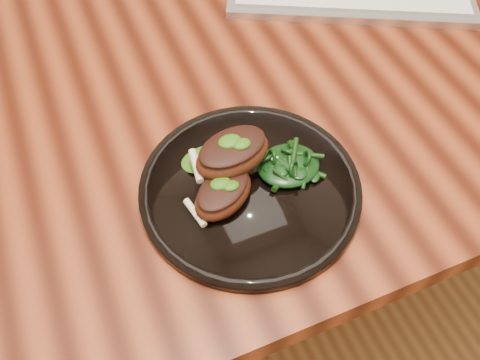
# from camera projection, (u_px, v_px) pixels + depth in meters

# --- Properties ---
(desk) EXTENTS (1.60, 0.80, 0.75)m
(desk) POSITION_uv_depth(u_px,v_px,m) (235.00, 124.00, 0.92)
(desk) COLOR #351006
(desk) RESTS_ON ground
(plate) EXTENTS (0.30, 0.30, 0.02)m
(plate) POSITION_uv_depth(u_px,v_px,m) (250.00, 189.00, 0.72)
(plate) COLOR black
(plate) RESTS_ON desk
(lamb_chop_front) EXTENTS (0.11, 0.10, 0.04)m
(lamb_chop_front) POSITION_uv_depth(u_px,v_px,m) (223.00, 193.00, 0.69)
(lamb_chop_front) COLOR #401A0C
(lamb_chop_front) RESTS_ON plate
(lamb_chop_back) EXTENTS (0.12, 0.09, 0.05)m
(lamb_chop_back) POSITION_uv_depth(u_px,v_px,m) (232.00, 153.00, 0.70)
(lamb_chop_back) COLOR #401A0C
(lamb_chop_back) RESTS_ON plate
(herb_smear) EXTENTS (0.07, 0.05, 0.00)m
(herb_smear) POSITION_uv_depth(u_px,v_px,m) (207.00, 159.00, 0.74)
(herb_smear) COLOR #1A4707
(herb_smear) RESTS_ON plate
(greens_heap) EXTENTS (0.09, 0.08, 0.03)m
(greens_heap) POSITION_uv_depth(u_px,v_px,m) (289.00, 163.00, 0.72)
(greens_heap) COLOR black
(greens_heap) RESTS_ON plate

